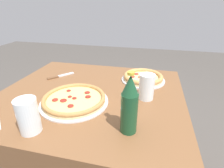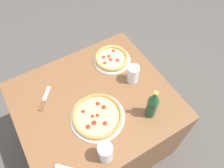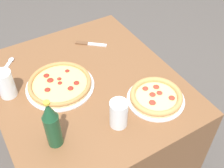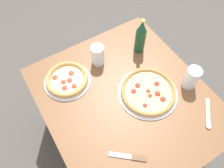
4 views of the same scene
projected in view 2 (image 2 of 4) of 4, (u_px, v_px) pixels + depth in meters
name	position (u px, v px, depth m)	size (l,w,h in m)	color
ground_plane	(100.00, 139.00, 2.00)	(8.00, 8.00, 0.00)	#4C4742
table	(97.00, 123.00, 1.71)	(1.00, 0.89, 0.71)	brown
pizza_veggie	(112.00, 58.00, 1.59)	(0.27, 0.27, 0.04)	silver
pizza_pepperoni	(97.00, 116.00, 1.33)	(0.34, 0.34, 0.04)	silver
glass_orange_juice	(105.00, 153.00, 1.16)	(0.08, 0.08, 0.14)	white
glass_cola	(133.00, 75.00, 1.46)	(0.08, 0.08, 0.13)	white
beer_bottle	(153.00, 104.00, 1.27)	(0.06, 0.06, 0.25)	#194728
knife	(44.00, 100.00, 1.41)	(0.14, 0.16, 0.01)	brown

